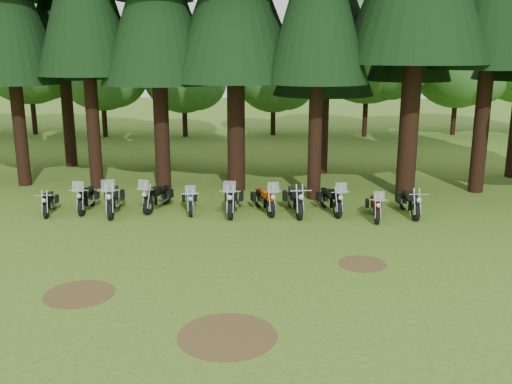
% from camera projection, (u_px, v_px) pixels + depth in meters
% --- Properties ---
extents(ground, '(120.00, 120.00, 0.00)m').
position_uv_depth(ground, '(207.00, 267.00, 16.36)').
color(ground, '#40681C').
rests_on(ground, ground).
extents(pine_back_4, '(4.94, 4.94, 13.78)m').
position_uv_depth(pine_back_4, '(325.00, 3.00, 27.00)').
color(pine_back_4, black).
rests_on(pine_back_4, ground).
extents(decid_1, '(7.91, 7.69, 9.88)m').
position_uv_depth(decid_1, '(31.00, 53.00, 40.70)').
color(decid_1, black).
rests_on(decid_1, ground).
extents(decid_2, '(6.72, 6.53, 8.40)m').
position_uv_depth(decid_2, '(104.00, 66.00, 39.69)').
color(decid_2, black).
rests_on(decid_2, ground).
extents(decid_3, '(6.12, 5.95, 7.65)m').
position_uv_depth(decid_3, '(187.00, 73.00, 39.85)').
color(decid_3, black).
rests_on(decid_3, ground).
extents(decid_4, '(5.93, 5.76, 7.41)m').
position_uv_depth(decid_4, '(277.00, 74.00, 40.73)').
color(decid_4, black).
rests_on(decid_4, ground).
extents(decid_5, '(8.45, 8.21, 10.56)m').
position_uv_depth(decid_5, '(374.00, 48.00, 39.36)').
color(decid_5, black).
rests_on(decid_5, ground).
extents(decid_6, '(7.06, 6.86, 8.82)m').
position_uv_depth(decid_6, '(464.00, 63.00, 40.53)').
color(decid_6, black).
rests_on(decid_6, ground).
extents(dirt_patch_0, '(1.80, 1.80, 0.01)m').
position_uv_depth(dirt_patch_0, '(80.00, 294.00, 14.57)').
color(dirt_patch_0, '#4C3D1E').
rests_on(dirt_patch_0, ground).
extents(dirt_patch_1, '(1.40, 1.40, 0.01)m').
position_uv_depth(dirt_patch_1, '(362.00, 264.00, 16.62)').
color(dirt_patch_1, '#4C3D1E').
rests_on(dirt_patch_1, ground).
extents(dirt_patch_2, '(2.20, 2.20, 0.01)m').
position_uv_depth(dirt_patch_2, '(227.00, 336.00, 12.43)').
color(dirt_patch_2, '#4C3D1E').
rests_on(dirt_patch_2, ground).
extents(motorcycle_0, '(0.59, 1.92, 0.79)m').
position_uv_depth(motorcycle_0, '(49.00, 203.00, 21.67)').
color(motorcycle_0, black).
rests_on(motorcycle_0, ground).
extents(motorcycle_1, '(0.51, 2.24, 1.40)m').
position_uv_depth(motorcycle_1, '(86.00, 199.00, 22.04)').
color(motorcycle_1, black).
rests_on(motorcycle_1, ground).
extents(motorcycle_2, '(0.76, 2.52, 1.58)m').
position_uv_depth(motorcycle_2, '(113.00, 200.00, 21.63)').
color(motorcycle_2, black).
rests_on(motorcycle_2, ground).
extents(motorcycle_3, '(0.80, 2.23, 1.41)m').
position_uv_depth(motorcycle_3, '(157.00, 198.00, 22.21)').
color(motorcycle_3, black).
rests_on(motorcycle_3, ground).
extents(motorcycle_4, '(0.63, 2.01, 1.27)m').
position_uv_depth(motorcycle_4, '(190.00, 201.00, 21.88)').
color(motorcycle_4, black).
rests_on(motorcycle_4, ground).
extents(motorcycle_5, '(0.45, 2.43, 1.53)m').
position_uv_depth(motorcycle_5, '(233.00, 200.00, 21.63)').
color(motorcycle_5, black).
rests_on(motorcycle_5, ground).
extents(motorcycle_6, '(1.02, 2.20, 1.41)m').
position_uv_depth(motorcycle_6, '(265.00, 200.00, 21.82)').
color(motorcycle_6, black).
rests_on(motorcycle_6, ground).
extents(motorcycle_7, '(0.54, 2.44, 0.99)m').
position_uv_depth(motorcycle_7, '(295.00, 200.00, 21.66)').
color(motorcycle_7, black).
rests_on(motorcycle_7, ground).
extents(motorcycle_8, '(0.86, 2.24, 1.42)m').
position_uv_depth(motorcycle_8, '(331.00, 201.00, 21.75)').
color(motorcycle_8, black).
rests_on(motorcycle_8, ground).
extents(motorcycle_9, '(0.38, 2.02, 1.27)m').
position_uv_depth(motorcycle_9, '(375.00, 207.00, 20.99)').
color(motorcycle_9, black).
rests_on(motorcycle_9, ground).
extents(motorcycle_10, '(0.39, 2.22, 0.90)m').
position_uv_depth(motorcycle_10, '(409.00, 203.00, 21.46)').
color(motorcycle_10, black).
rests_on(motorcycle_10, ground).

